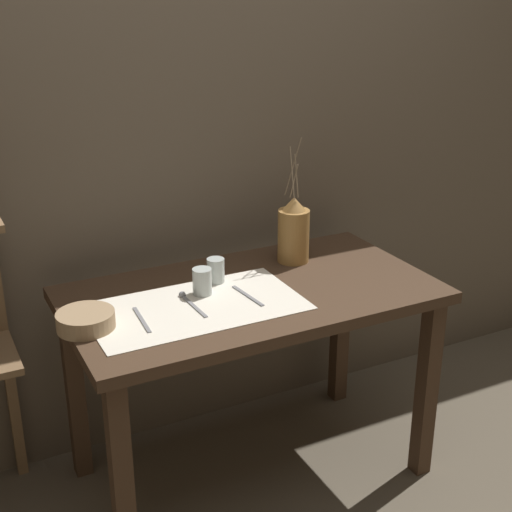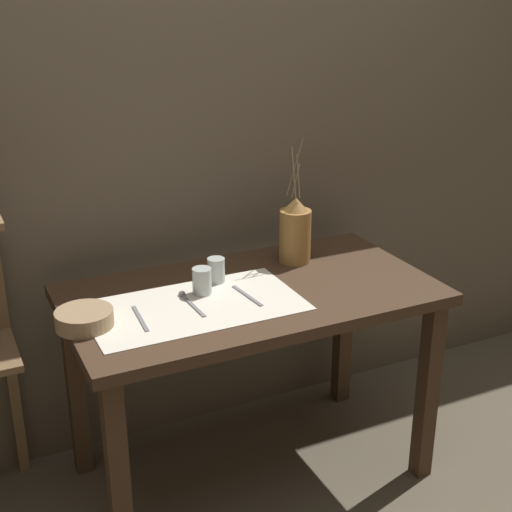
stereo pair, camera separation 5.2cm
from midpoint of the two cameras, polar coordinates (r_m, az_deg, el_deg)
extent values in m
plane|color=brown|center=(2.82, 0.18, -16.76)|extent=(12.00, 12.00, 0.00)
cube|color=brown|center=(2.69, -4.07, 9.73)|extent=(7.00, 0.06, 2.40)
cube|color=#422D1E|center=(2.44, 0.20, -3.14)|extent=(1.26, 0.69, 0.04)
cube|color=#422D1E|center=(2.24, -10.27, -17.31)|extent=(0.06, 0.06, 0.71)
cube|color=#422D1E|center=(2.68, 14.11, -10.44)|extent=(0.06, 0.06, 0.71)
cube|color=#422D1E|center=(2.70, -13.66, -10.23)|extent=(0.06, 0.06, 0.71)
cube|color=#422D1E|center=(3.08, 7.46, -5.58)|extent=(0.06, 0.06, 0.71)
cube|color=brown|center=(2.67, -18.79, -6.58)|extent=(0.04, 0.04, 1.08)
cube|color=silver|center=(2.31, -4.28, -4.02)|extent=(0.69, 0.38, 0.00)
cylinder|color=olive|center=(2.64, 3.71, 1.59)|extent=(0.12, 0.12, 0.20)
cone|color=olive|center=(2.60, 3.77, 4.17)|extent=(0.09, 0.09, 0.05)
cylinder|color=#847056|center=(2.54, 3.63, 6.59)|extent=(0.01, 0.03, 0.19)
cylinder|color=#847056|center=(2.57, 3.99, 6.40)|extent=(0.01, 0.03, 0.16)
cylinder|color=#847056|center=(2.56, 3.78, 5.99)|extent=(0.02, 0.02, 0.13)
cylinder|color=#847056|center=(2.58, 3.71, 7.12)|extent=(0.05, 0.03, 0.21)
cylinder|color=#9E7F5B|center=(2.22, -12.91, -4.92)|extent=(0.18, 0.18, 0.05)
cylinder|color=#B7C1BC|center=(2.38, -3.73, -2.01)|extent=(0.06, 0.06, 0.09)
cylinder|color=#B7C1BC|center=(2.47, -2.61, -1.13)|extent=(0.06, 0.06, 0.09)
cube|color=gray|center=(2.24, -8.59, -4.96)|extent=(0.02, 0.19, 0.00)
cube|color=gray|center=(2.31, -4.42, -3.97)|extent=(0.02, 0.19, 0.00)
sphere|color=gray|center=(2.38, -5.33, -3.06)|extent=(0.02, 0.02, 0.02)
cube|color=gray|center=(2.37, -0.07, -3.20)|extent=(0.03, 0.19, 0.00)
camera|label=1|loc=(0.03, -89.38, 0.24)|focal=50.00mm
camera|label=2|loc=(0.03, 90.62, -0.24)|focal=50.00mm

